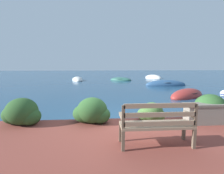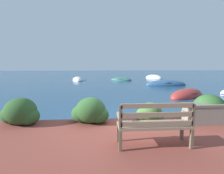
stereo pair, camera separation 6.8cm
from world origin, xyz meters
name	(u,v)px [view 2 (the right image)]	position (x,y,z in m)	size (l,w,h in m)	color
ground_plane	(122,125)	(0.00, 0.00, 0.00)	(80.00, 80.00, 0.00)	navy
park_bench	(155,123)	(0.42, -1.83, 0.70)	(1.48, 0.48, 0.93)	brown
stone_wall	(212,113)	(2.42, -0.62, 0.51)	(1.62, 0.39, 0.57)	gray
hedge_clump_far_left	(20,113)	(-2.86, -0.32, 0.54)	(1.08, 0.78, 0.74)	#284C23
hedge_clump_left	(90,112)	(-0.95, -0.31, 0.53)	(1.06, 0.76, 0.72)	#2D5628
hedge_clump_centre	(150,113)	(0.78, -0.28, 0.46)	(0.80, 0.58, 0.54)	#426B33
hedge_clump_right	(208,109)	(2.49, -0.35, 0.56)	(1.14, 0.82, 0.78)	#2D5628
rowboat_nearest	(187,96)	(4.20, 4.25, 0.07)	(2.88, 2.45, 0.80)	#9E2D28
rowboat_mid	(166,85)	(4.85, 9.12, 0.07)	(3.41, 0.99, 0.85)	#2D517A
rowboat_far	(121,80)	(1.61, 13.86, 0.06)	(2.65, 2.11, 0.61)	#336B5B
rowboat_outer	(78,80)	(-3.15, 14.20, 0.06)	(1.62, 3.29, 0.70)	silver
rowboat_distant	(154,78)	(5.88, 15.83, 0.07)	(2.19, 2.53, 0.84)	silver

